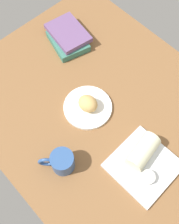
{
  "coord_description": "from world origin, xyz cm",
  "views": [
    {
      "loc": [
        -37.19,
        39.59,
        105.71
      ],
      "look_at": [
        -1.38,
        6.13,
        7.0
      ],
      "focal_mm": 45.26,
      "sensor_mm": 36.0,
      "label": 1
    }
  ],
  "objects_px": {
    "book_stack": "(68,38)",
    "coffee_mug": "(61,162)",
    "sauce_cup": "(147,177)",
    "square_plate": "(143,165)",
    "breakfast_wrap": "(143,151)",
    "scone_pastry": "(88,104)",
    "round_plate": "(88,107)"
  },
  "relations": [
    {
      "from": "book_stack",
      "to": "coffee_mug",
      "type": "bearing_deg",
      "value": 136.69
    },
    {
      "from": "sauce_cup",
      "to": "coffee_mug",
      "type": "height_order",
      "value": "coffee_mug"
    },
    {
      "from": "square_plate",
      "to": "book_stack",
      "type": "xyz_separation_m",
      "value": [
        0.63,
        -0.18,
        0.02
      ]
    },
    {
      "from": "breakfast_wrap",
      "to": "coffee_mug",
      "type": "distance_m",
      "value": 0.29
    },
    {
      "from": "breakfast_wrap",
      "to": "coffee_mug",
      "type": "bearing_deg",
      "value": 44.48
    },
    {
      "from": "scone_pastry",
      "to": "square_plate",
      "type": "xyz_separation_m",
      "value": [
        -0.31,
        0.01,
        -0.04
      ]
    },
    {
      "from": "sauce_cup",
      "to": "coffee_mug",
      "type": "distance_m",
      "value": 0.31
    },
    {
      "from": "square_plate",
      "to": "round_plate",
      "type": "bearing_deg",
      "value": -2.68
    },
    {
      "from": "breakfast_wrap",
      "to": "book_stack",
      "type": "relative_size",
      "value": 0.6
    },
    {
      "from": "square_plate",
      "to": "sauce_cup",
      "type": "relative_size",
      "value": 4.26
    },
    {
      "from": "round_plate",
      "to": "scone_pastry",
      "type": "relative_size",
      "value": 2.47
    },
    {
      "from": "round_plate",
      "to": "coffee_mug",
      "type": "relative_size",
      "value": 1.76
    },
    {
      "from": "round_plate",
      "to": "book_stack",
      "type": "height_order",
      "value": "book_stack"
    },
    {
      "from": "round_plate",
      "to": "book_stack",
      "type": "xyz_separation_m",
      "value": [
        0.31,
        -0.17,
        0.02
      ]
    },
    {
      "from": "square_plate",
      "to": "book_stack",
      "type": "height_order",
      "value": "book_stack"
    },
    {
      "from": "sauce_cup",
      "to": "book_stack",
      "type": "bearing_deg",
      "value": -17.65
    },
    {
      "from": "breakfast_wrap",
      "to": "square_plate",
      "type": "bearing_deg",
      "value": 135.54
    },
    {
      "from": "square_plate",
      "to": "sauce_cup",
      "type": "xyz_separation_m",
      "value": [
        -0.04,
        0.03,
        0.02
      ]
    },
    {
      "from": "breakfast_wrap",
      "to": "sauce_cup",
      "type": "bearing_deg",
      "value": 135.54
    },
    {
      "from": "breakfast_wrap",
      "to": "book_stack",
      "type": "xyz_separation_m",
      "value": [
        0.59,
        -0.16,
        -0.02
      ]
    },
    {
      "from": "scone_pastry",
      "to": "breakfast_wrap",
      "type": "bearing_deg",
      "value": -178.11
    },
    {
      "from": "sauce_cup",
      "to": "breakfast_wrap",
      "type": "distance_m",
      "value": 0.09
    },
    {
      "from": "round_plate",
      "to": "square_plate",
      "type": "distance_m",
      "value": 0.31
    },
    {
      "from": "breakfast_wrap",
      "to": "coffee_mug",
      "type": "relative_size",
      "value": 1.21
    },
    {
      "from": "round_plate",
      "to": "scone_pastry",
      "type": "xyz_separation_m",
      "value": [
        -0.0,
        0.0,
        0.04
      ]
    },
    {
      "from": "round_plate",
      "to": "book_stack",
      "type": "bearing_deg",
      "value": -28.45
    },
    {
      "from": "square_plate",
      "to": "breakfast_wrap",
      "type": "distance_m",
      "value": 0.06
    },
    {
      "from": "round_plate",
      "to": "coffee_mug",
      "type": "bearing_deg",
      "value": 115.65
    },
    {
      "from": "sauce_cup",
      "to": "scone_pastry",
      "type": "bearing_deg",
      "value": -6.8
    },
    {
      "from": "scone_pastry",
      "to": "coffee_mug",
      "type": "distance_m",
      "value": 0.25
    },
    {
      "from": "square_plate",
      "to": "breakfast_wrap",
      "type": "bearing_deg",
      "value": -34.96
    },
    {
      "from": "square_plate",
      "to": "scone_pastry",
      "type": "bearing_deg",
      "value": -2.49
    }
  ]
}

